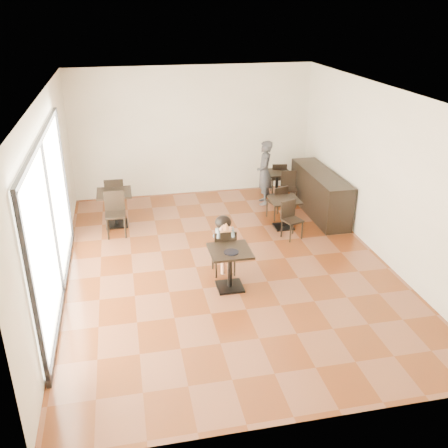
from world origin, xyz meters
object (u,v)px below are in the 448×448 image
object	(u,v)px
cafe_table_mid	(284,213)
chair_mid_a	(277,202)
cafe_table_left	(116,209)
child	(223,245)
chair_mid_b	(292,221)
chair_left_a	(115,197)
chair_back_a	(278,178)
child_chair	(223,251)
adult_patron	(264,173)
child_table	(230,269)
chair_back_b	(289,189)
cafe_table_back	(277,185)
chair_left_b	(115,215)

from	to	relation	value
cafe_table_mid	chair_mid_a	size ratio (longest dim) A/B	0.83
cafe_table_left	child	bearing A→B (deg)	-53.60
chair_mid_b	chair_left_a	size ratio (longest dim) A/B	0.85
chair_mid_a	chair_back_a	distance (m)	1.65
child_chair	cafe_table_left	xyz separation A→B (m)	(-1.90, 2.58, -0.05)
child_chair	adult_patron	bearing A→B (deg)	-117.77
chair_mid_a	chair_left_a	distance (m)	3.71
child_table	chair_back_b	size ratio (longest dim) A/B	0.90
adult_patron	chair_back_a	world-z (taller)	adult_patron
child_chair	adult_patron	size ratio (longest dim) A/B	0.57
child	chair_back_a	bearing A→B (deg)	59.56
child_chair	child	bearing A→B (deg)	-180.00
cafe_table_back	chair_left_b	world-z (taller)	chair_left_b
cafe_table_left	chair_left_b	distance (m)	0.56
cafe_table_back	child_table	bearing A→B (deg)	-117.48
child_chair	chair_left_a	distance (m)	3.66
cafe_table_left	chair_left_a	world-z (taller)	chair_left_a
child_table	cafe_table_left	world-z (taller)	cafe_table_left
chair_back_b	chair_left_b	bearing A→B (deg)	-158.04
cafe_table_mid	chair_mid_b	world-z (taller)	chair_mid_b
child_table	chair_back_a	size ratio (longest dim) A/B	0.90
cafe_table_mid	chair_left_a	distance (m)	3.88
chair_mid_a	child	bearing A→B (deg)	33.84
adult_patron	chair_left_b	size ratio (longest dim) A/B	1.67
adult_patron	cafe_table_mid	size ratio (longest dim) A/B	2.36
chair_left_b	chair_left_a	bearing A→B (deg)	90.20
chair_mid_b	chair_left_a	bearing A→B (deg)	132.22
cafe_table_back	adult_patron	bearing A→B (deg)	-144.59
child_chair	cafe_table_back	size ratio (longest dim) A/B	1.30
chair_mid_a	chair_back_a	bearing A→B (deg)	-127.64
cafe_table_back	chair_left_b	distance (m)	4.25
chair_mid_b	adult_patron	bearing A→B (deg)	72.01
child_table	chair_left_b	world-z (taller)	chair_left_b
cafe_table_mid	chair_mid_b	xyz separation A→B (m)	(0.00, -0.55, 0.07)
cafe_table_left	chair_back_a	bearing A→B (deg)	16.48
chair_back_a	chair_back_b	xyz separation A→B (m)	(0.00, -0.87, 0.00)
cafe_table_left	child_table	bearing A→B (deg)	-58.72
child_chair	cafe_table_left	size ratio (longest dim) A/B	1.14
chair_left_b	chair_back_a	bearing A→B (deg)	23.42
adult_patron	chair_back_b	size ratio (longest dim) A/B	1.90
child_chair	chair_left_a	size ratio (longest dim) A/B	0.95
chair_left_b	child_table	bearing A→B (deg)	-53.40
cafe_table_mid	cafe_table_back	world-z (taller)	cafe_table_back
cafe_table_mid	cafe_table_left	bearing A→B (deg)	166.17
child_table	child	size ratio (longest dim) A/B	0.66
child_table	cafe_table_mid	distance (m)	2.81
child_table	chair_left_b	bearing A→B (deg)	126.40
chair_back_b	cafe_table_mid	bearing A→B (deg)	-103.48
cafe_table_back	chair_back_a	distance (m)	0.36
adult_patron	child	bearing A→B (deg)	-18.06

